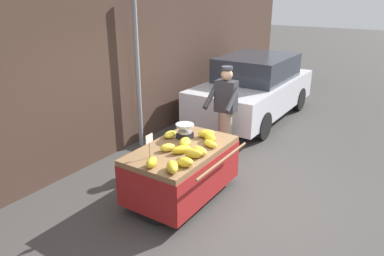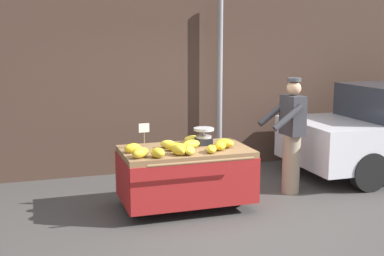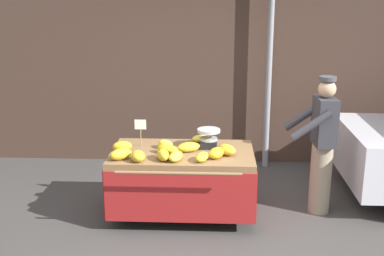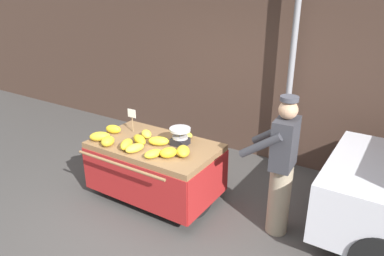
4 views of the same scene
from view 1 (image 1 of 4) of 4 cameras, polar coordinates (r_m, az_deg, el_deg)
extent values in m
plane|color=#423F3D|center=(5.62, 5.91, -10.83)|extent=(60.00, 60.00, 0.00)
cube|color=#473328|center=(6.57, -15.54, 11.26)|extent=(16.00, 0.24, 3.87)
cylinder|color=gray|center=(6.98, -8.61, 8.38)|extent=(0.09, 0.09, 2.93)
cube|color=olive|center=(5.22, -1.64, -3.50)|extent=(1.70, 1.00, 0.08)
cylinder|color=black|center=(4.87, -6.83, -10.87)|extent=(0.05, 0.79, 0.79)
cylinder|color=#B7B7BC|center=(4.85, -7.06, -11.02)|extent=(0.01, 0.14, 0.14)
cylinder|color=black|center=(5.97, 2.60, -4.44)|extent=(0.05, 0.79, 0.79)
cylinder|color=#B7B7BC|center=(6.00, 2.75, -4.34)|extent=(0.01, 0.14, 0.14)
cylinder|color=#4C4742|center=(5.63, -5.15, -6.39)|extent=(0.05, 0.05, 0.75)
cube|color=maroon|center=(5.13, 3.05, -8.22)|extent=(1.70, 0.02, 0.60)
cube|color=maroon|center=(5.64, -5.82, -5.49)|extent=(1.70, 0.02, 0.60)
cube|color=maroon|center=(4.79, -7.48, -10.69)|extent=(0.02, 1.00, 0.60)
cube|color=maroon|center=(6.01, 3.00, -3.67)|extent=(0.02, 1.00, 0.60)
cylinder|color=olive|center=(4.89, 4.96, -5.07)|extent=(1.36, 0.04, 0.04)
cube|color=black|center=(5.50, -1.14, -1.22)|extent=(0.20, 0.20, 0.09)
cylinder|color=#B7B7BC|center=(5.47, -1.15, -0.24)|extent=(0.02, 0.02, 0.11)
cylinder|color=#B7B7BC|center=(5.44, -1.15, 0.47)|extent=(0.28, 0.28, 0.04)
cylinder|color=#B7B7BC|center=(5.48, -1.15, -0.59)|extent=(0.21, 0.21, 0.03)
cylinder|color=#997A51|center=(4.88, -6.77, -3.53)|extent=(0.01, 0.01, 0.22)
cube|color=white|center=(4.81, -6.81, -1.70)|extent=(0.14, 0.01, 0.12)
ellipsoid|color=yellow|center=(5.24, -1.14, -2.26)|extent=(0.32, 0.26, 0.11)
ellipsoid|color=gold|center=(4.51, -3.16, -6.18)|extent=(0.30, 0.29, 0.13)
ellipsoid|color=gold|center=(5.38, 2.86, -1.57)|extent=(0.24, 0.26, 0.13)
ellipsoid|color=gold|center=(5.54, 2.28, -0.90)|extent=(0.28, 0.31, 0.12)
ellipsoid|color=yellow|center=(5.08, -3.90, -3.11)|extent=(0.25, 0.24, 0.11)
ellipsoid|color=gold|center=(5.00, -1.73, -3.42)|extent=(0.32, 0.26, 0.11)
ellipsoid|color=yellow|center=(4.97, 1.23, -3.60)|extent=(0.21, 0.29, 0.10)
ellipsoid|color=yellow|center=(5.21, 2.93, -2.51)|extent=(0.20, 0.27, 0.10)
ellipsoid|color=yellow|center=(5.55, -3.47, -1.02)|extent=(0.27, 0.19, 0.09)
ellipsoid|color=gold|center=(4.65, -6.41, -5.46)|extent=(0.25, 0.18, 0.12)
ellipsoid|color=gold|center=(4.63, -1.09, -5.43)|extent=(0.21, 0.24, 0.12)
ellipsoid|color=gold|center=(4.86, 0.19, -4.04)|extent=(0.20, 0.28, 0.13)
cylinder|color=gray|center=(6.79, 5.23, -0.91)|extent=(0.26, 0.26, 0.88)
cube|color=#333338|center=(6.56, 5.43, 5.03)|extent=(0.25, 0.39, 0.58)
sphere|color=tan|center=(6.46, 5.55, 8.41)|extent=(0.21, 0.21, 0.21)
cylinder|color=#3F3F47|center=(6.43, 5.59, 9.50)|extent=(0.20, 0.20, 0.05)
cylinder|color=#333338|center=(6.28, 6.38, 4.41)|extent=(0.48, 0.12, 0.37)
cylinder|color=#333338|center=(6.45, 2.95, 4.94)|extent=(0.48, 0.12, 0.37)
cube|color=silver|center=(8.97, 9.68, 5.37)|extent=(3.91, 1.71, 0.70)
cube|color=#2D333D|center=(8.97, 10.32, 9.45)|extent=(2.03, 1.50, 0.56)
cylinder|color=black|center=(7.71, 11.15, 0.36)|extent=(0.60, 0.18, 0.60)
cylinder|color=black|center=(8.38, 1.26, 2.42)|extent=(0.60, 0.18, 0.60)
cylinder|color=black|center=(9.90, 16.60, 4.43)|extent=(0.60, 0.18, 0.60)
cylinder|color=black|center=(10.43, 8.38, 5.88)|extent=(0.60, 0.18, 0.60)
camera|label=2|loc=(4.03, 89.22, -9.84)|focal=46.48mm
camera|label=3|loc=(5.15, 67.22, 5.49)|focal=46.16mm
camera|label=4|loc=(6.73, 40.96, 14.98)|focal=33.82mm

